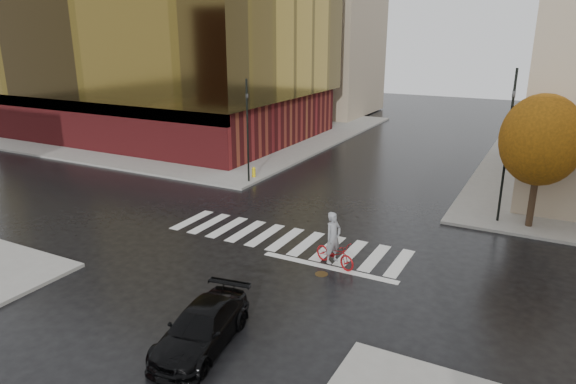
# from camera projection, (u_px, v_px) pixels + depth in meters

# --- Properties ---
(ground) EXTENTS (120.00, 120.00, 0.00)m
(ground) POSITION_uv_depth(u_px,v_px,m) (280.00, 243.00, 23.72)
(ground) COLOR black
(ground) RESTS_ON ground
(sidewalk_nw) EXTENTS (30.00, 30.00, 0.15)m
(sidewalk_nw) POSITION_uv_depth(u_px,v_px,m) (197.00, 129.00, 50.78)
(sidewalk_nw) COLOR gray
(sidewalk_nw) RESTS_ON ground
(crosswalk) EXTENTS (12.00, 3.00, 0.01)m
(crosswalk) POSITION_uv_depth(u_px,v_px,m) (285.00, 239.00, 24.14)
(crosswalk) COLOR silver
(crosswalk) RESTS_ON ground
(office_glass) EXTENTS (27.00, 19.00, 16.00)m
(office_glass) POSITION_uv_depth(u_px,v_px,m) (162.00, 43.00, 46.22)
(office_glass) COLOR maroon
(office_glass) RESTS_ON sidewalk_nw
(building_nw_far) EXTENTS (14.00, 12.00, 20.00)m
(building_nw_far) POSITION_uv_depth(u_px,v_px,m) (313.00, 24.00, 58.99)
(building_nw_far) COLOR tan
(building_nw_far) RESTS_ON sidewalk_nw
(tree_ne_a) EXTENTS (3.80, 3.80, 6.50)m
(tree_ne_a) POSITION_uv_depth(u_px,v_px,m) (541.00, 140.00, 24.14)
(tree_ne_a) COLOR black
(tree_ne_a) RESTS_ON sidewalk_ne
(sedan) EXTENTS (2.43, 4.60, 1.27)m
(sedan) POSITION_uv_depth(u_px,v_px,m) (201.00, 328.00, 15.82)
(sedan) COLOR black
(sedan) RESTS_ON ground
(cyclist) EXTENTS (2.18, 1.37, 2.34)m
(cyclist) POSITION_uv_depth(u_px,v_px,m) (334.00, 248.00, 21.25)
(cyclist) COLOR #9C0E12
(cyclist) RESTS_ON ground
(traffic_light_nw) EXTENTS (0.17, 0.15, 6.45)m
(traffic_light_nw) POSITION_uv_depth(u_px,v_px,m) (247.00, 126.00, 31.87)
(traffic_light_nw) COLOR black
(traffic_light_nw) RESTS_ON sidewalk_nw
(traffic_light_ne) EXTENTS (0.17, 0.20, 7.58)m
(traffic_light_ne) POSITION_uv_depth(u_px,v_px,m) (508.00, 136.00, 24.83)
(traffic_light_ne) COLOR black
(traffic_light_ne) RESTS_ON sidewalk_ne
(fire_hydrant) EXTENTS (0.24, 0.24, 0.68)m
(fire_hydrant) POSITION_uv_depth(u_px,v_px,m) (254.00, 172.00, 33.76)
(fire_hydrant) COLOR yellow
(fire_hydrant) RESTS_ON sidewalk_nw
(manhole) EXTENTS (0.68, 0.68, 0.01)m
(manhole) POSITION_uv_depth(u_px,v_px,m) (321.00, 274.00, 20.69)
(manhole) COLOR #4C391B
(manhole) RESTS_ON ground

